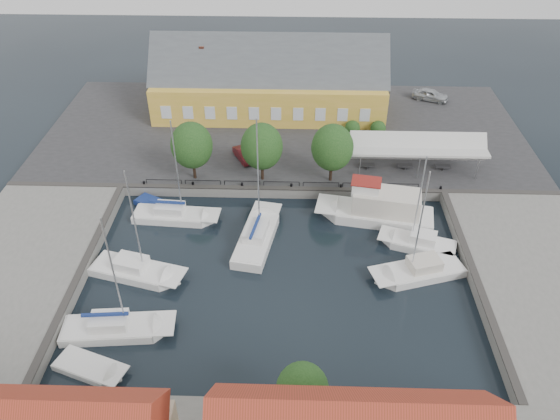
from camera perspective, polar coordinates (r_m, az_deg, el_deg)
name	(u,v)px	position (r m, az deg, el deg)	size (l,w,h in m)	color
ground	(278,265)	(47.53, -0.23, -5.76)	(140.00, 140.00, 0.00)	black
north_quay	(284,133)	(66.15, 0.47, 8.07)	(56.00, 26.00, 1.00)	#2D2D30
west_quay	(16,271)	(51.30, -25.83, -5.76)	(12.00, 24.00, 1.00)	slate
east_quay	(544,282)	(50.18, 25.87, -6.83)	(12.00, 24.00, 1.00)	slate
quay_edge_fittings	(280,222)	(50.49, -0.02, -1.24)	(56.00, 24.72, 0.40)	#383533
warehouse	(265,84)	(69.35, -1.61, 13.07)	(28.56, 14.00, 9.55)	gold
tent_canopy	(418,147)	(58.55, 14.19, 6.42)	(14.00, 4.00, 2.83)	silver
quay_trees	(262,146)	(54.49, -1.92, 6.66)	(18.20, 4.20, 6.30)	black
car_silver	(430,95)	(75.34, 15.45, 11.54)	(1.85, 4.61, 1.57)	#B9BDC2
car_red	(244,155)	(59.62, -3.83, 5.77)	(1.25, 3.59, 1.18)	#541318
center_sailboat	(257,238)	(49.83, -2.39, -2.90)	(4.25, 9.45, 12.57)	white
trawler	(379,211)	(52.81, 10.33, -0.07)	(11.58, 5.19, 5.00)	white
east_boat_a	(419,245)	(50.72, 14.29, -3.55)	(7.19, 4.31, 9.99)	white
east_boat_b	(419,272)	(47.93, 14.34, -6.34)	(8.43, 4.90, 11.09)	white
west_boat_a	(174,217)	(53.41, -10.98, -0.68)	(8.56, 2.94, 11.16)	white
west_boat_c	(136,272)	(48.05, -14.80, -6.30)	(8.53, 4.66, 11.15)	white
west_boat_d	(116,330)	(43.84, -16.78, -11.88)	(8.73, 3.31, 11.41)	white
launch_sw	(90,369)	(42.21, -19.23, -15.41)	(5.64, 3.66, 0.98)	white
launch_nw	(154,205)	(55.68, -13.01, 0.49)	(4.42, 3.43, 0.88)	navy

